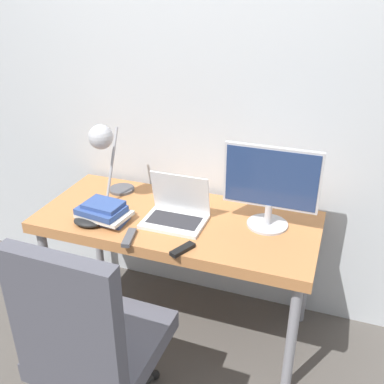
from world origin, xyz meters
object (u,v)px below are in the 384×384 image
(office_chair, at_px, (90,339))
(laptop, at_px, (176,212))
(desk_lamp, at_px, (104,146))
(monitor, at_px, (271,184))
(book_stack, at_px, (103,212))
(game_controller, at_px, (88,222))

(office_chair, bearing_deg, laptop, 84.66)
(laptop, bearing_deg, desk_lamp, 171.01)
(monitor, relative_size, book_stack, 1.70)
(office_chair, relative_size, game_controller, 6.92)
(office_chair, xyz_separation_m, game_controller, (-0.34, 0.56, 0.17))
(desk_lamp, bearing_deg, laptop, -8.99)
(office_chair, bearing_deg, desk_lamp, 113.57)
(office_chair, relative_size, book_stack, 3.78)
(book_stack, bearing_deg, laptop, 19.98)
(laptop, height_order, office_chair, office_chair)
(book_stack, bearing_deg, office_chair, -65.84)
(laptop, xyz_separation_m, book_stack, (-0.35, -0.13, -0.00))
(desk_lamp, bearing_deg, game_controller, -84.97)
(laptop, relative_size, game_controller, 2.06)
(laptop, height_order, game_controller, laptop)
(laptop, bearing_deg, monitor, 14.00)
(desk_lamp, xyz_separation_m, game_controller, (0.02, -0.27, -0.31))
(laptop, distance_m, office_chair, 0.79)
(monitor, distance_m, desk_lamp, 0.89)
(book_stack, xyz_separation_m, game_controller, (-0.05, -0.07, -0.03))
(book_stack, bearing_deg, desk_lamp, 111.64)
(monitor, bearing_deg, office_chair, -121.07)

